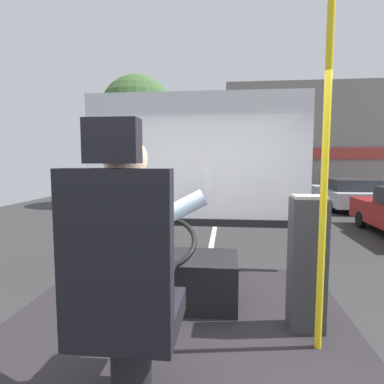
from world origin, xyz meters
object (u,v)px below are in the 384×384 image
bus_driver (130,244)px  fare_box (307,263)px  parked_car_silver (347,193)px  steering_console (172,277)px  handrail_pole (325,172)px  driver_seat (124,295)px

bus_driver → fare_box: 1.36m
bus_driver → parked_car_silver: 13.29m
bus_driver → steering_console: 1.29m
parked_car_silver → bus_driver: bearing=-113.2°
steering_console → handrail_pole: handrail_pole is taller
handrail_pole → fare_box: (-0.03, 0.24, -0.65)m
fare_box → parked_car_silver: bearing=69.7°
driver_seat → bus_driver: (-0.00, 0.11, 0.21)m
steering_console → fare_box: size_ratio=1.14×
steering_console → fare_box: (1.03, -0.31, 0.26)m
handrail_pole → parked_car_silver: handrail_pole is taller
driver_seat → bus_driver: bearing=90.0°
bus_driver → parked_car_silver: size_ratio=0.19×
handrail_pole → parked_car_silver: size_ratio=0.55×
bus_driver → handrail_pole: handrail_pole is taller
fare_box → parked_car_silver: 12.11m
steering_console → parked_car_silver: 12.21m
driver_seat → bus_driver: driver_seat is taller
handrail_pole → fare_box: size_ratio=2.35×
bus_driver → fare_box: bearing=39.1°
handrail_pole → fare_box: 0.70m
driver_seat → steering_console: driver_seat is taller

